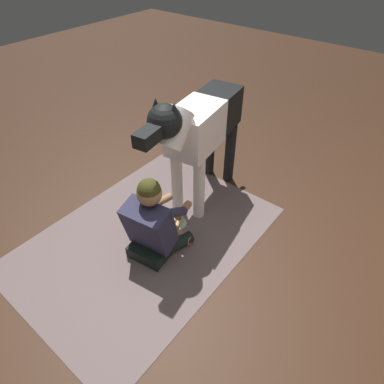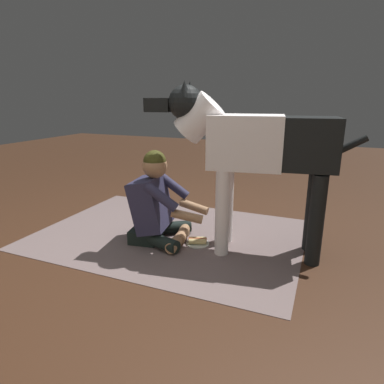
# 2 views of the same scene
# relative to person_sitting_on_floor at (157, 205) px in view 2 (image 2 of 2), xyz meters

# --- Properties ---
(ground_plane) EXTENTS (14.05, 14.05, 0.00)m
(ground_plane) POSITION_rel_person_sitting_on_floor_xyz_m (-0.19, -0.03, -0.33)
(ground_plane) COLOR #3C2416
(area_rug) EXTENTS (2.39, 1.72, 0.01)m
(area_rug) POSITION_rel_person_sitting_on_floor_xyz_m (-0.04, -0.16, -0.33)
(area_rug) COLOR #6D5C5A
(area_rug) RESTS_ON ground
(person_sitting_on_floor) EXTENTS (0.70, 0.57, 0.81)m
(person_sitting_on_floor) POSITION_rel_person_sitting_on_floor_xyz_m (0.00, 0.00, 0.00)
(person_sitting_on_floor) COLOR black
(person_sitting_on_floor) RESTS_ON ground
(large_dog) EXTENTS (1.67, 0.49, 1.36)m
(large_dog) POSITION_rel_person_sitting_on_floor_xyz_m (-0.80, -0.12, 0.54)
(large_dog) COLOR white
(large_dog) RESTS_ON ground
(hot_dog_on_plate) EXTENTS (0.20, 0.20, 0.06)m
(hot_dog_on_plate) POSITION_rel_person_sitting_on_floor_xyz_m (-0.36, -0.06, -0.31)
(hot_dog_on_plate) COLOR silver
(hot_dog_on_plate) RESTS_ON ground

